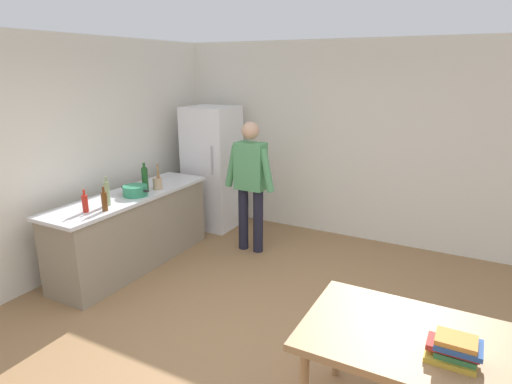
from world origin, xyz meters
name	(u,v)px	position (x,y,z in m)	size (l,w,h in m)	color
ground_plane	(244,347)	(0.00, 0.00, 0.00)	(14.00, 14.00, 0.00)	#936D47
wall_back	(351,142)	(0.00, 3.00, 1.35)	(6.40, 0.12, 2.70)	silver
wall_left	(46,161)	(-2.60, 0.20, 1.35)	(0.12, 5.60, 2.70)	silver
kitchen_counter	(133,230)	(-2.00, 0.80, 0.45)	(0.64, 2.20, 0.90)	gray
refrigerator	(212,168)	(-1.90, 2.40, 0.90)	(0.70, 0.67, 1.80)	white
person	(250,179)	(-0.95, 1.85, 0.98)	(0.70, 0.22, 1.70)	#1E1E2D
dining_table	(417,348)	(1.40, -0.30, 0.67)	(1.40, 0.90, 0.75)	#9E754C
cooking_pot	(135,191)	(-1.90, 0.79, 0.96)	(0.40, 0.28, 0.12)	#2D845B
utensil_jar	(158,183)	(-1.85, 1.13, 0.98)	(0.11, 0.11, 0.32)	tan
bottle_beer_brown	(104,201)	(-1.79, 0.23, 1.01)	(0.06, 0.06, 0.26)	#5B3314
bottle_wine_green	(145,178)	(-1.96, 1.02, 1.05)	(0.08, 0.08, 0.34)	#1E5123
bottle_sauce_red	(85,203)	(-1.93, 0.10, 1.00)	(0.06, 0.06, 0.24)	#B22319
bottle_vinegar_tall	(107,193)	(-1.91, 0.38, 1.04)	(0.06, 0.06, 0.32)	gray
book_stack	(455,349)	(1.60, -0.44, 0.83)	(0.29, 0.19, 0.16)	gold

